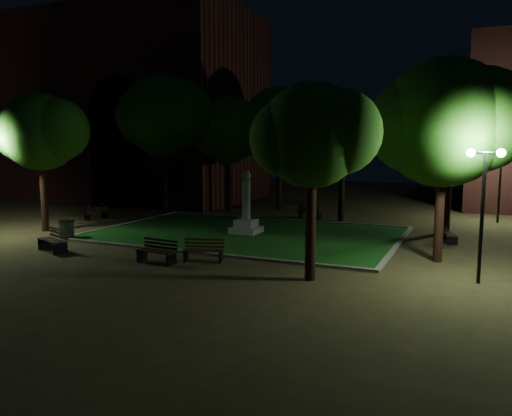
{
  "coord_description": "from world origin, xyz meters",
  "views": [
    {
      "loc": [
        10.71,
        -21.04,
        4.67
      ],
      "look_at": [
        0.99,
        1.0,
        1.54
      ],
      "focal_mm": 35.0,
      "sensor_mm": 36.0,
      "label": 1
    }
  ],
  "objects_px": {
    "monument": "(246,216)",
    "bench_near_right": "(204,251)",
    "bench_near_left": "(157,252)",
    "bench_west_near": "(54,241)",
    "bench_left_side": "(96,213)",
    "bench_right_side": "(448,234)",
    "trash_bin": "(67,230)",
    "bench_far_side": "(310,212)",
    "bicycle": "(97,207)"
  },
  "relations": [
    {
      "from": "monument",
      "to": "bench_near_right",
      "type": "relative_size",
      "value": 1.87
    },
    {
      "from": "bench_near_left",
      "to": "bench_near_right",
      "type": "xyz_separation_m",
      "value": [
        1.55,
        0.93,
        -0.01
      ]
    },
    {
      "from": "monument",
      "to": "bench_near_left",
      "type": "xyz_separation_m",
      "value": [
        -0.58,
        -7.04,
        -0.52
      ]
    },
    {
      "from": "bench_west_near",
      "to": "bench_left_side",
      "type": "relative_size",
      "value": 1.23
    },
    {
      "from": "bench_left_side",
      "to": "bench_right_side",
      "type": "xyz_separation_m",
      "value": [
        20.26,
        1.08,
        0.0
      ]
    },
    {
      "from": "bench_near_right",
      "to": "trash_bin",
      "type": "xyz_separation_m",
      "value": [
        -8.42,
        1.32,
        0.06
      ]
    },
    {
      "from": "bench_west_near",
      "to": "monument",
      "type": "bearing_deg",
      "value": 71.13
    },
    {
      "from": "bench_west_near",
      "to": "bench_far_side",
      "type": "height_order",
      "value": "bench_west_near"
    },
    {
      "from": "bench_far_side",
      "to": "bench_west_near",
      "type": "bearing_deg",
      "value": 74.32
    },
    {
      "from": "monument",
      "to": "bench_left_side",
      "type": "xyz_separation_m",
      "value": [
        -10.6,
        0.84,
        -0.58
      ]
    },
    {
      "from": "bench_far_side",
      "to": "bicycle",
      "type": "height_order",
      "value": "bicycle"
    },
    {
      "from": "bench_near_left",
      "to": "bench_right_side",
      "type": "xyz_separation_m",
      "value": [
        10.24,
        8.95,
        -0.05
      ]
    },
    {
      "from": "bench_left_side",
      "to": "bench_right_side",
      "type": "relative_size",
      "value": 0.99
    },
    {
      "from": "bench_near_left",
      "to": "bicycle",
      "type": "xyz_separation_m",
      "value": [
        -11.43,
        9.57,
        0.06
      ]
    },
    {
      "from": "monument",
      "to": "bench_right_side",
      "type": "xyz_separation_m",
      "value": [
        9.66,
        1.92,
        -0.58
      ]
    },
    {
      "from": "bench_near_left",
      "to": "bench_far_side",
      "type": "height_order",
      "value": "bench_near_left"
    },
    {
      "from": "bench_west_near",
      "to": "bench_far_side",
      "type": "xyz_separation_m",
      "value": [
        7.28,
        13.62,
        -0.08
      ]
    },
    {
      "from": "bench_far_side",
      "to": "trash_bin",
      "type": "bearing_deg",
      "value": 64.56
    },
    {
      "from": "monument",
      "to": "bench_west_near",
      "type": "relative_size",
      "value": 1.69
    },
    {
      "from": "bench_right_side",
      "to": "bench_far_side",
      "type": "height_order",
      "value": "bench_far_side"
    },
    {
      "from": "bench_near_left",
      "to": "bench_far_side",
      "type": "relative_size",
      "value": 1.11
    },
    {
      "from": "bench_near_right",
      "to": "bicycle",
      "type": "distance_m",
      "value": 15.59
    },
    {
      "from": "bench_west_near",
      "to": "bench_right_side",
      "type": "bearing_deg",
      "value": 51.06
    },
    {
      "from": "bench_left_side",
      "to": "bicycle",
      "type": "xyz_separation_m",
      "value": [
        -1.41,
        1.7,
        0.11
      ]
    },
    {
      "from": "monument",
      "to": "bench_left_side",
      "type": "relative_size",
      "value": 2.09
    },
    {
      "from": "monument",
      "to": "bench_west_near",
      "type": "xyz_separation_m",
      "value": [
        -5.93,
        -7.1,
        -0.5
      ]
    },
    {
      "from": "bicycle",
      "to": "bench_right_side",
      "type": "bearing_deg",
      "value": -87.22
    },
    {
      "from": "monument",
      "to": "bench_right_side",
      "type": "relative_size",
      "value": 2.06
    },
    {
      "from": "bench_right_side",
      "to": "bench_far_side",
      "type": "bearing_deg",
      "value": 46.9
    },
    {
      "from": "bicycle",
      "to": "monument",
      "type": "bearing_deg",
      "value": -97.5
    },
    {
      "from": "bench_right_side",
      "to": "trash_bin",
      "type": "height_order",
      "value": "trash_bin"
    },
    {
      "from": "monument",
      "to": "bench_far_side",
      "type": "distance_m",
      "value": 6.69
    },
    {
      "from": "bench_near_left",
      "to": "bench_west_near",
      "type": "bearing_deg",
      "value": -174.1
    },
    {
      "from": "bench_far_side",
      "to": "bench_near_right",
      "type": "bearing_deg",
      "value": 100.71
    },
    {
      "from": "bench_right_side",
      "to": "monument",
      "type": "bearing_deg",
      "value": 87.12
    },
    {
      "from": "bench_left_side",
      "to": "bicycle",
      "type": "relative_size",
      "value": 0.82
    },
    {
      "from": "bench_near_right",
      "to": "bench_left_side",
      "type": "xyz_separation_m",
      "value": [
        -11.57,
        6.94,
        -0.04
      ]
    },
    {
      "from": "monument",
      "to": "bench_right_side",
      "type": "distance_m",
      "value": 9.86
    },
    {
      "from": "bench_west_near",
      "to": "bench_far_side",
      "type": "distance_m",
      "value": 15.44
    },
    {
      "from": "trash_bin",
      "to": "bicycle",
      "type": "height_order",
      "value": "bicycle"
    },
    {
      "from": "bench_right_side",
      "to": "trash_bin",
      "type": "xyz_separation_m",
      "value": [
        -17.11,
        -6.7,
        0.1
      ]
    },
    {
      "from": "bench_far_side",
      "to": "trash_bin",
      "type": "relative_size",
      "value": 1.64
    },
    {
      "from": "bench_left_side",
      "to": "bicycle",
      "type": "height_order",
      "value": "bicycle"
    },
    {
      "from": "bench_near_right",
      "to": "bench_far_side",
      "type": "xyz_separation_m",
      "value": [
        0.38,
        12.63,
        -0.04
      ]
    },
    {
      "from": "monument",
      "to": "bench_near_right",
      "type": "xyz_separation_m",
      "value": [
        0.96,
        -6.11,
        -0.54
      ]
    },
    {
      "from": "bench_west_near",
      "to": "trash_bin",
      "type": "xyz_separation_m",
      "value": [
        -1.52,
        2.31,
        0.02
      ]
    },
    {
      "from": "bench_far_side",
      "to": "trash_bin",
      "type": "xyz_separation_m",
      "value": [
        -8.8,
        -11.31,
        0.1
      ]
    },
    {
      "from": "monument",
      "to": "bench_far_side",
      "type": "xyz_separation_m",
      "value": [
        1.34,
        6.52,
        -0.57
      ]
    },
    {
      "from": "monument",
      "to": "bench_left_side",
      "type": "height_order",
      "value": "monument"
    },
    {
      "from": "trash_bin",
      "to": "bicycle",
      "type": "relative_size",
      "value": 0.51
    }
  ]
}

